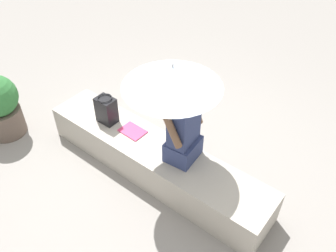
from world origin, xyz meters
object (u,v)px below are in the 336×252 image
person_seated (184,128)px  magazine (133,131)px  parasol (173,76)px  handbag_black (106,110)px

person_seated → magazine: size_ratio=3.21×
parasol → handbag_black: bearing=0.5°
parasol → handbag_black: (0.92, 0.01, -0.81)m
magazine → handbag_black: bearing=8.6°
person_seated → handbag_black: person_seated is taller
person_seated → parasol: size_ratio=0.82×
person_seated → handbag_black: size_ratio=2.70×
person_seated → parasol: bearing=40.6°
handbag_black → magazine: size_ratio=1.19×
handbag_black → parasol: bearing=-179.5°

